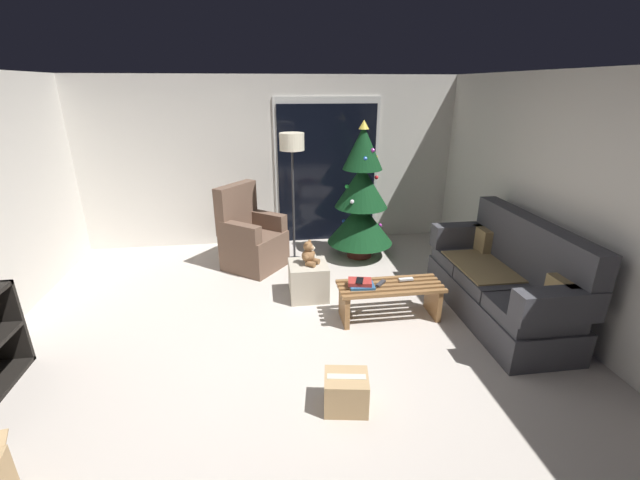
{
  "coord_description": "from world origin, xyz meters",
  "views": [
    {
      "loc": [
        -0.16,
        -3.22,
        2.35
      ],
      "look_at": [
        0.4,
        0.7,
        0.85
      ],
      "focal_mm": 22.97,
      "sensor_mm": 36.0,
      "label": 1
    }
  ],
  "objects": [
    {
      "name": "teddy_bear_chestnut",
      "position": [
        0.32,
        1.06,
        0.54
      ],
      "size": [
        0.22,
        0.21,
        0.29
      ],
      "color": "brown",
      "rests_on": "ottoman"
    },
    {
      "name": "teddy_bear_cream_by_tree",
      "position": [
        0.47,
        2.06,
        0.12
      ],
      "size": [
        0.21,
        0.21,
        0.29
      ],
      "color": "beige",
      "rests_on": "ground"
    },
    {
      "name": "couch",
      "position": [
        2.32,
        0.35,
        0.4
      ],
      "size": [
        0.79,
        1.95,
        1.08
      ],
      "color": "#3D3D42",
      "rests_on": "ground"
    },
    {
      "name": "wall_back",
      "position": [
        0.0,
        3.06,
        1.25
      ],
      "size": [
        5.72,
        0.12,
        2.5
      ],
      "primitive_type": "cube",
      "color": "silver",
      "rests_on": "ground"
    },
    {
      "name": "cardboard_box_taped_mid_floor",
      "position": [
        0.4,
        -0.75,
        0.14
      ],
      "size": [
        0.38,
        0.33,
        0.29
      ],
      "color": "tan",
      "rests_on": "ground"
    },
    {
      "name": "patio_door_frame",
      "position": [
        0.83,
        2.99,
        1.1
      ],
      "size": [
        1.6,
        0.02,
        2.2
      ],
      "primitive_type": "cube",
      "color": "silver",
      "rests_on": "ground"
    },
    {
      "name": "ottoman",
      "position": [
        0.32,
        1.07,
        0.21
      ],
      "size": [
        0.44,
        0.44,
        0.42
      ],
      "primitive_type": "cube",
      "color": "#B2A893",
      "rests_on": "ground"
    },
    {
      "name": "remote_white",
      "position": [
        1.31,
        0.56,
        0.41
      ],
      "size": [
        0.16,
        0.05,
        0.02
      ],
      "primitive_type": "cube",
      "rotation": [
        0.0,
        0.0,
        1.6
      ],
      "color": "silver",
      "rests_on": "coffee_table"
    },
    {
      "name": "wall_right",
      "position": [
        2.86,
        0.0,
        1.25
      ],
      "size": [
        0.12,
        6.0,
        2.5
      ],
      "primitive_type": "cube",
      "color": "silver",
      "rests_on": "ground"
    },
    {
      "name": "coffee_table",
      "position": [
        1.12,
        0.48,
        0.26
      ],
      "size": [
        1.1,
        0.4,
        0.39
      ],
      "color": "olive",
      "rests_on": "ground"
    },
    {
      "name": "floor_lamp",
      "position": [
        0.24,
        2.12,
        1.51
      ],
      "size": [
        0.32,
        0.32,
        1.78
      ],
      "color": "#2D2D30",
      "rests_on": "ground"
    },
    {
      "name": "remote_graphite",
      "position": [
        1.02,
        0.5,
        0.41
      ],
      "size": [
        0.14,
        0.15,
        0.02
      ],
      "primitive_type": "cube",
      "rotation": [
        0.0,
        0.0,
        5.55
      ],
      "color": "#333338",
      "rests_on": "coffee_table"
    },
    {
      "name": "armchair",
      "position": [
        -0.35,
        2.04,
        0.4
      ],
      "size": [
        0.96,
        0.96,
        1.13
      ],
      "color": "brown",
      "rests_on": "ground"
    },
    {
      "name": "book_stack",
      "position": [
        0.8,
        0.48,
        0.43
      ],
      "size": [
        0.29,
        0.22,
        0.07
      ],
      "color": "#285684",
      "rests_on": "coffee_table"
    },
    {
      "name": "patio_door_glass",
      "position": [
        0.83,
        2.97,
        1.05
      ],
      "size": [
        1.5,
        0.02,
        2.1
      ],
      "primitive_type": "cube",
      "color": "black",
      "rests_on": "ground"
    },
    {
      "name": "cell_phone",
      "position": [
        0.78,
        0.48,
        0.47
      ],
      "size": [
        0.11,
        0.16,
        0.01
      ],
      "primitive_type": "cube",
      "rotation": [
        0.0,
        0.0,
        -0.32
      ],
      "color": "black",
      "rests_on": "book_stack"
    },
    {
      "name": "christmas_tree",
      "position": [
        1.2,
        2.2,
        0.86
      ],
      "size": [
        0.93,
        0.93,
        1.93
      ],
      "color": "#4C1E19",
      "rests_on": "ground"
    },
    {
      "name": "ground_plane",
      "position": [
        0.0,
        0.0,
        0.0
      ],
      "size": [
        7.0,
        7.0,
        0.0
      ],
      "primitive_type": "plane",
      "color": "#BCB2A8"
    }
  ]
}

